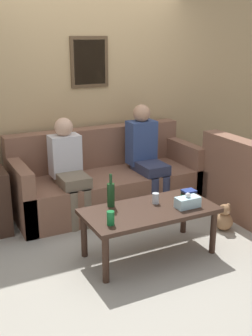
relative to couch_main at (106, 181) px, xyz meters
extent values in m
plane|color=#ADA899|center=(0.00, -0.54, -0.32)|extent=(16.00, 16.00, 0.00)
cube|color=tan|center=(0.00, 0.47, 0.98)|extent=(9.00, 0.06, 2.60)
cube|color=#4C3823|center=(0.00, 0.43, 1.38)|extent=(0.48, 0.02, 0.60)
cube|color=beige|center=(0.00, 0.42, 1.38)|extent=(0.40, 0.01, 0.52)
cube|color=brown|center=(0.00, -0.06, -0.10)|extent=(2.25, 0.90, 0.44)
cube|color=brown|center=(0.00, 0.29, 0.36)|extent=(2.25, 0.20, 0.49)
cube|color=brown|center=(-1.06, -0.06, 0.04)|extent=(0.14, 0.90, 0.70)
cube|color=brown|center=(1.06, -0.06, 0.04)|extent=(0.14, 0.90, 0.70)
cube|color=brown|center=(1.53, -0.53, 0.04)|extent=(0.90, 0.14, 0.70)
cube|color=#382319|center=(-0.13, -1.29, 0.14)|extent=(1.25, 0.62, 0.04)
cylinder|color=#382319|center=(-0.70, -1.54, -0.10)|extent=(0.06, 0.06, 0.43)
cylinder|color=#382319|center=(0.43, -1.54, -0.10)|extent=(0.06, 0.06, 0.43)
cylinder|color=#382319|center=(-0.70, -1.05, -0.10)|extent=(0.06, 0.06, 0.43)
cylinder|color=#382319|center=(0.43, -1.05, -0.10)|extent=(0.06, 0.06, 0.43)
cylinder|color=#19421E|center=(-0.43, -1.07, 0.27)|extent=(0.07, 0.07, 0.22)
cylinder|color=#19421E|center=(-0.43, -1.07, 0.43)|extent=(0.03, 0.03, 0.10)
cylinder|color=silver|center=(-0.02, -1.20, 0.21)|extent=(0.07, 0.07, 0.10)
cube|color=#237547|center=(0.37, -1.20, 0.17)|extent=(0.15, 0.09, 0.03)
cube|color=black|center=(0.37, -1.20, 0.20)|extent=(0.13, 0.08, 0.03)
cube|color=navy|center=(0.37, -1.20, 0.22)|extent=(0.13, 0.11, 0.02)
cylinder|color=#197A38|center=(-0.60, -1.44, 0.22)|extent=(0.07, 0.07, 0.12)
cube|color=silver|center=(0.20, -1.42, 0.21)|extent=(0.23, 0.12, 0.10)
sphere|color=white|center=(0.20, -1.42, 0.28)|extent=(0.05, 0.05, 0.05)
cube|color=#756651|center=(-0.51, -0.25, 0.17)|extent=(0.31, 0.44, 0.14)
cylinder|color=#756651|center=(-0.59, -0.47, -0.10)|extent=(0.11, 0.11, 0.44)
cylinder|color=#756651|center=(-0.44, -0.47, -0.10)|extent=(0.11, 0.11, 0.44)
cube|color=silver|center=(-0.51, -0.04, 0.40)|extent=(0.34, 0.22, 0.46)
sphere|color=tan|center=(-0.51, -0.04, 0.73)|extent=(0.21, 0.21, 0.21)
cube|color=#2D334C|center=(0.47, -0.26, 0.17)|extent=(0.31, 0.46, 0.14)
cylinder|color=#2D334C|center=(0.40, -0.49, -0.10)|extent=(0.11, 0.11, 0.44)
cylinder|color=#2D334C|center=(0.55, -0.49, -0.10)|extent=(0.11, 0.11, 0.44)
cube|color=#33477A|center=(0.47, -0.03, 0.44)|extent=(0.34, 0.22, 0.53)
sphere|color=tan|center=(0.47, -0.03, 0.80)|extent=(0.21, 0.21, 0.21)
sphere|color=#A87A51|center=(0.86, -1.20, -0.22)|extent=(0.19, 0.19, 0.19)
sphere|color=#A87A51|center=(0.86, -1.20, -0.08)|extent=(0.12, 0.12, 0.12)
sphere|color=#A87A51|center=(0.81, -1.20, -0.04)|extent=(0.04, 0.04, 0.04)
sphere|color=#A87A51|center=(0.90, -1.20, -0.04)|extent=(0.04, 0.04, 0.04)
sphere|color=tan|center=(0.86, -1.25, -0.09)|extent=(0.05, 0.05, 0.05)
camera|label=1|loc=(-1.96, -4.42, 1.71)|focal=45.00mm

